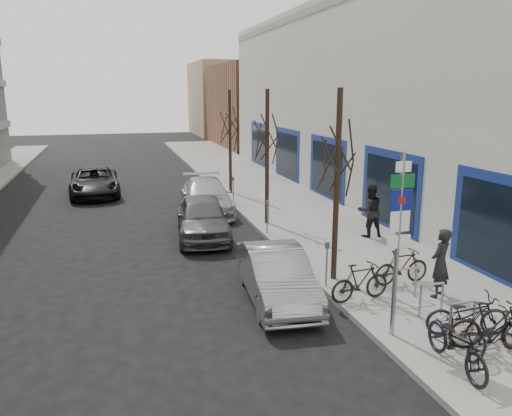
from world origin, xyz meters
TOP-DOWN VIEW (x-y plane):
  - ground at (0.00, 0.00)m, footprint 120.00×120.00m
  - sidewalk_east at (4.50, 10.00)m, footprint 5.00×70.00m
  - commercial_building at (17.00, 16.00)m, footprint 20.00×32.00m
  - brick_building_far at (13.00, 40.00)m, footprint 12.00×14.00m
  - tan_building_far at (13.50, 55.00)m, footprint 13.00×12.00m
  - highway_sign_pole at (2.40, -0.01)m, footprint 0.55×0.10m
  - bike_rack at (3.80, 0.60)m, footprint 0.66×2.26m
  - tree_near at (2.60, 3.50)m, footprint 1.80×1.80m
  - tree_mid at (2.60, 10.00)m, footprint 1.80×1.80m
  - tree_far at (2.60, 16.50)m, footprint 1.80×1.80m
  - meter_front at (2.15, 3.00)m, footprint 0.10×0.08m
  - meter_mid at (2.15, 8.50)m, footprint 0.10×0.08m
  - meter_back at (2.15, 14.00)m, footprint 0.10×0.08m
  - bike_near_left at (2.86, -1.56)m, footprint 0.74×2.00m
  - bike_near_right at (4.02, -1.15)m, footprint 1.86×1.05m
  - bike_mid_curb at (3.97, -0.46)m, footprint 1.90×1.00m
  - bike_mid_inner at (2.58, 1.87)m, footprint 1.75×0.69m
  - bike_far_curb at (3.91, -1.37)m, footprint 1.82×0.95m
  - bike_far_inner at (4.23, 2.59)m, footprint 1.71×0.58m
  - parked_car_front at (0.64, 2.80)m, footprint 1.85×4.37m
  - parked_car_mid at (-0.20, 9.13)m, footprint 2.39×4.84m
  - parked_car_back at (0.67, 13.03)m, footprint 2.55×5.39m
  - lane_car at (-4.34, 18.53)m, footprint 2.60×5.38m
  - pedestrian_near at (4.69, 1.55)m, footprint 0.80×0.70m
  - pedestrian_far at (5.65, 7.07)m, footprint 0.75×0.53m

SIDE VIEW (x-z plane):
  - ground at x=0.00m, z-range 0.00..0.00m
  - sidewalk_east at x=4.50m, z-range 0.00..0.15m
  - bike_rack at x=3.80m, z-range 0.24..1.07m
  - bike_far_inner at x=4.23m, z-range 0.15..1.18m
  - bike_mid_inner at x=2.58m, z-range 0.15..1.18m
  - bike_far_curb at x=3.91m, z-range 0.15..1.21m
  - bike_near_right at x=4.02m, z-range 0.15..1.23m
  - parked_car_front at x=0.64m, z-range 0.00..1.40m
  - bike_mid_curb at x=3.97m, z-range 0.15..1.26m
  - lane_car at x=-4.34m, z-range 0.00..1.47m
  - bike_near_left at x=2.86m, z-range 0.15..1.35m
  - parked_car_back at x=0.67m, z-range 0.00..1.52m
  - parked_car_mid at x=-0.20m, z-range 0.00..1.59m
  - meter_front at x=2.15m, z-range 0.28..1.55m
  - meter_mid at x=2.15m, z-range 0.28..1.55m
  - meter_back at x=2.15m, z-range 0.28..1.55m
  - pedestrian_near at x=4.69m, z-range 0.15..1.99m
  - pedestrian_far at x=5.65m, z-range 0.15..2.14m
  - highway_sign_pole at x=2.40m, z-range 0.36..4.56m
  - brick_building_far at x=13.00m, z-range 0.00..8.00m
  - tree_near at x=2.60m, z-range 1.35..6.85m
  - tree_mid at x=2.60m, z-range 1.35..6.85m
  - tree_far at x=2.60m, z-range 1.35..6.85m
  - tan_building_far at x=13.50m, z-range 0.00..9.00m
  - commercial_building at x=17.00m, z-range 0.00..10.00m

